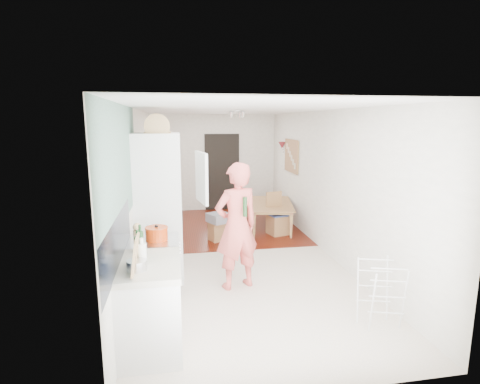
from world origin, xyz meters
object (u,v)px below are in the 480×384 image
object	(u,v)px
dining_chair	(278,214)
drying_rack	(380,294)
person	(237,215)
dining_table	(272,218)
stool	(218,231)

from	to	relation	value
dining_chair	drying_rack	size ratio (longest dim) A/B	1.15
person	dining_table	world-z (taller)	person
dining_chair	drying_rack	xyz separation A→B (m)	(0.19, -3.62, -0.06)
dining_table	drying_rack	distance (m)	4.08
dining_chair	person	bearing A→B (deg)	-133.48
dining_chair	stool	xyz separation A→B (m)	(-1.28, -0.20, -0.25)
person	stool	distance (m)	2.29
person	drying_rack	world-z (taller)	person
drying_rack	person	bearing A→B (deg)	154.33
person	dining_chair	size ratio (longest dim) A/B	2.39
stool	dining_table	bearing A→B (deg)	27.03
dining_table	drying_rack	size ratio (longest dim) A/B	1.79
person	drying_rack	bearing A→B (deg)	119.48
stool	drying_rack	world-z (taller)	drying_rack
drying_rack	stool	bearing A→B (deg)	129.71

